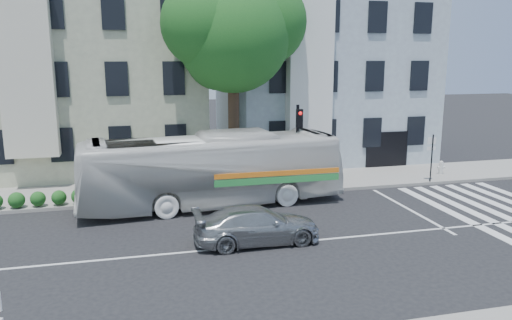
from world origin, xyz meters
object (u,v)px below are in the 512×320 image
object	(u,v)px
bus	(212,170)
sedan	(257,225)
traffic_signal	(298,137)
fire_hydrant	(441,167)

from	to	relation	value
bus	sedan	bearing A→B (deg)	-175.71
sedan	traffic_signal	bearing A→B (deg)	-31.68
bus	fire_hydrant	size ratio (longest dim) A/B	15.54
bus	traffic_signal	xyz separation A→B (m)	(4.19, 0.74, 1.16)
bus	sedan	xyz separation A→B (m)	(0.80, -4.89, -0.96)
sedan	bus	bearing A→B (deg)	8.69
traffic_signal	fire_hydrant	xyz separation A→B (m)	(8.82, 1.54, -2.24)
traffic_signal	bus	bearing A→B (deg)	-167.89
bus	fire_hydrant	world-z (taller)	bus
bus	traffic_signal	size ratio (longest dim) A/B	2.70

